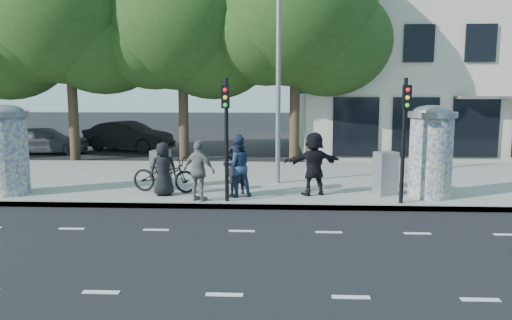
# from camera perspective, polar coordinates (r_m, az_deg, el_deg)

# --- Properties ---
(ground) EXTENTS (120.00, 120.00, 0.00)m
(ground) POSITION_cam_1_polar(r_m,az_deg,el_deg) (10.29, -2.25, -10.32)
(ground) COLOR black
(ground) RESTS_ON ground
(sidewalk) EXTENTS (40.00, 8.00, 0.15)m
(sidewalk) POSITION_cam_1_polar(r_m,az_deg,el_deg) (17.54, -0.11, -2.33)
(sidewalk) COLOR gray
(sidewalk) RESTS_ON ground
(curb) EXTENTS (40.00, 0.10, 0.16)m
(curb) POSITION_cam_1_polar(r_m,az_deg,el_deg) (13.68, -0.95, -5.32)
(curb) COLOR slate
(curb) RESTS_ON ground
(lane_dash_near) EXTENTS (32.00, 0.12, 0.01)m
(lane_dash_near) POSITION_cam_1_polar(r_m,az_deg,el_deg) (8.24, -3.62, -15.12)
(lane_dash_near) COLOR silver
(lane_dash_near) RESTS_ON ground
(lane_dash_far) EXTENTS (32.00, 0.12, 0.01)m
(lane_dash_far) POSITION_cam_1_polar(r_m,az_deg,el_deg) (11.62, -1.64, -8.12)
(lane_dash_far) COLOR silver
(lane_dash_far) RESTS_ON ground
(ad_column_left) EXTENTS (1.36, 1.36, 2.65)m
(ad_column_left) POSITION_cam_1_polar(r_m,az_deg,el_deg) (16.44, -26.64, 1.26)
(ad_column_left) COLOR beige
(ad_column_left) RESTS_ON sidewalk
(ad_column_right) EXTENTS (1.36, 1.36, 2.65)m
(ad_column_right) POSITION_cam_1_polar(r_m,az_deg,el_deg) (15.16, 19.36, 1.16)
(ad_column_right) COLOR beige
(ad_column_right) RESTS_ON sidewalk
(traffic_pole_near) EXTENTS (0.22, 0.31, 3.40)m
(traffic_pole_near) POSITION_cam_1_polar(r_m,az_deg,el_deg) (13.63, -3.43, 3.80)
(traffic_pole_near) COLOR black
(traffic_pole_near) RESTS_ON sidewalk
(traffic_pole_far) EXTENTS (0.22, 0.31, 3.40)m
(traffic_pole_far) POSITION_cam_1_polar(r_m,az_deg,el_deg) (13.96, 16.61, 3.58)
(traffic_pole_far) COLOR black
(traffic_pole_far) RESTS_ON sidewalk
(street_lamp) EXTENTS (0.25, 0.93, 8.00)m
(street_lamp) POSITION_cam_1_polar(r_m,az_deg,el_deg) (16.43, 2.59, 13.49)
(street_lamp) COLOR slate
(street_lamp) RESTS_ON sidewalk
(tree_mid_left) EXTENTS (7.20, 7.20, 9.57)m
(tree_mid_left) POSITION_cam_1_polar(r_m,az_deg,el_deg) (24.33, -20.66, 15.27)
(tree_mid_left) COLOR #38281C
(tree_mid_left) RESTS_ON ground
(tree_near_left) EXTENTS (6.80, 6.80, 8.97)m
(tree_near_left) POSITION_cam_1_polar(r_m,az_deg,el_deg) (23.02, -8.48, 15.04)
(tree_near_left) COLOR #38281C
(tree_near_left) RESTS_ON ground
(tree_center) EXTENTS (7.00, 7.00, 9.30)m
(tree_center) POSITION_cam_1_polar(r_m,az_deg,el_deg) (22.24, 4.55, 15.99)
(tree_center) COLOR #38281C
(tree_center) RESTS_ON ground
(building) EXTENTS (20.30, 15.85, 12.00)m
(building) POSITION_cam_1_polar(r_m,az_deg,el_deg) (31.85, 23.80, 12.37)
(building) COLOR beige
(building) RESTS_ON ground
(ped_a) EXTENTS (0.90, 0.74, 1.58)m
(ped_a) POSITION_cam_1_polar(r_m,az_deg,el_deg) (14.83, -10.55, -1.00)
(ped_a) COLOR black
(ped_a) RESTS_ON sidewalk
(ped_b) EXTENTS (0.76, 0.61, 1.81)m
(ped_b) POSITION_cam_1_polar(r_m,az_deg,el_deg) (14.73, -2.24, -0.48)
(ped_b) COLOR black
(ped_b) RESTS_ON sidewalk
(ped_c) EXTENTS (1.04, 0.93, 1.78)m
(ped_c) POSITION_cam_1_polar(r_m,az_deg,el_deg) (14.42, -2.16, -0.72)
(ped_c) COLOR navy
(ped_c) RESTS_ON sidewalk
(ped_e) EXTENTS (1.14, 0.92, 1.69)m
(ped_e) POSITION_cam_1_polar(r_m,az_deg,el_deg) (13.94, -6.53, -1.25)
(ped_e) COLOR slate
(ped_e) RESTS_ON sidewalk
(ped_f) EXTENTS (1.84, 1.14, 1.87)m
(ped_f) POSITION_cam_1_polar(r_m,az_deg,el_deg) (14.73, 6.63, -0.41)
(ped_f) COLOR black
(ped_f) RESTS_ON sidewalk
(bicycle) EXTENTS (1.02, 2.11, 1.06)m
(bicycle) POSITION_cam_1_polar(r_m,az_deg,el_deg) (15.34, -10.40, -1.67)
(bicycle) COLOR black
(bicycle) RESTS_ON sidewalk
(cabinet_left) EXTENTS (0.64, 0.51, 1.19)m
(cabinet_left) POSITION_cam_1_polar(r_m,az_deg,el_deg) (16.03, -10.83, -1.03)
(cabinet_left) COLOR #5E6063
(cabinet_left) RESTS_ON sidewalk
(cabinet_right) EXTENTS (0.74, 0.66, 1.28)m
(cabinet_right) POSITION_cam_1_polar(r_m,az_deg,el_deg) (15.15, 14.58, -1.50)
(cabinet_right) COLOR gray
(cabinet_right) RESTS_ON sidewalk
(car_left) EXTENTS (2.51, 4.44, 1.42)m
(car_left) POSITION_cam_1_polar(r_m,az_deg,el_deg) (27.30, -22.98, 2.13)
(car_left) COLOR #595B61
(car_left) RESTS_ON ground
(car_mid) EXTENTS (2.84, 4.97, 1.55)m
(car_mid) POSITION_cam_1_polar(r_m,az_deg,el_deg) (27.31, -14.37, 2.65)
(car_mid) COLOR black
(car_mid) RESTS_ON ground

